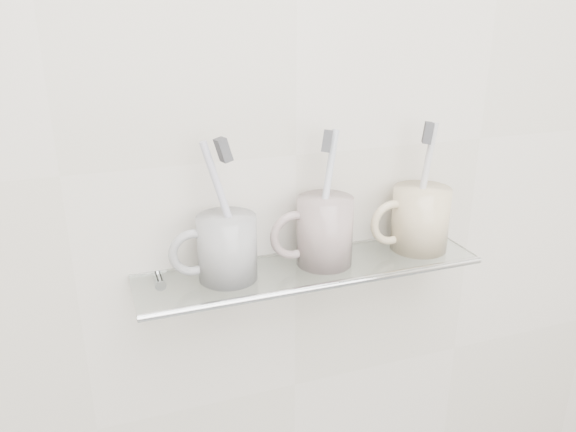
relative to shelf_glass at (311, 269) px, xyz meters
name	(u,v)px	position (x,y,z in m)	size (l,w,h in m)	color
wall_back	(296,155)	(0.00, 0.06, 0.15)	(2.50, 2.50, 0.00)	beige
shelf_glass	(311,269)	(0.00, 0.00, 0.00)	(0.50, 0.12, 0.01)	silver
shelf_rail	(326,286)	(0.00, -0.06, 0.00)	(0.01, 0.01, 0.50)	silver
bracket_left	(160,284)	(-0.21, 0.05, -0.01)	(0.02, 0.02, 0.03)	silver
bracket_right	(418,244)	(0.21, 0.05, -0.01)	(0.02, 0.02, 0.03)	silver
mug_left	(227,248)	(-0.12, 0.00, 0.05)	(0.08, 0.08, 0.09)	white
mug_left_handle	(193,253)	(-0.17, 0.00, 0.05)	(0.07, 0.07, 0.01)	white
toothbrush_left	(226,209)	(-0.12, 0.00, 0.10)	(0.01, 0.01, 0.19)	#B9B3CF
bristles_left	(223,150)	(-0.12, 0.00, 0.19)	(0.01, 0.02, 0.03)	#3D3E42
mug_center	(325,231)	(0.02, 0.00, 0.05)	(0.08, 0.08, 0.10)	silver
mug_center_handle	(294,235)	(-0.02, 0.00, 0.05)	(0.07, 0.07, 0.01)	silver
toothbrush_center	(326,197)	(0.02, 0.00, 0.10)	(0.01, 0.01, 0.19)	silver
bristles_center	(327,141)	(0.02, 0.00, 0.19)	(0.01, 0.02, 0.03)	#3D3E42
mug_right	(420,219)	(0.18, 0.00, 0.05)	(0.09, 0.09, 0.10)	beige
mug_right_handle	(392,223)	(0.13, 0.00, 0.05)	(0.07, 0.07, 0.01)	beige
toothbrush_right	(423,186)	(0.18, 0.00, 0.10)	(0.01, 0.01, 0.19)	silver
bristles_right	(428,133)	(0.18, 0.00, 0.19)	(0.01, 0.02, 0.03)	#3D3E42
chrome_cap	(431,241)	(0.20, 0.00, 0.01)	(0.04, 0.04, 0.02)	silver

